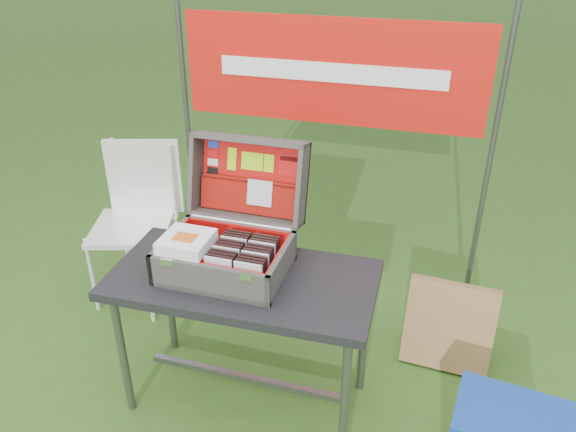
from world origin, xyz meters
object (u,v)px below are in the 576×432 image
(suitcase, at_px, (228,215))
(chair, at_px, (132,230))
(cardboard_box, at_px, (449,326))
(table, at_px, (246,340))

(suitcase, bearing_deg, chair, 148.87)
(cardboard_box, bearing_deg, chair, -177.51)
(suitcase, height_order, cardboard_box, suitcase)
(suitcase, height_order, chair, suitcase)
(cardboard_box, bearing_deg, table, -145.46)
(suitcase, xyz_separation_m, chair, (-0.81, 0.49, -0.47))
(chair, bearing_deg, table, -49.07)
(table, bearing_deg, cardboard_box, 29.06)
(table, xyz_separation_m, suitcase, (-0.08, 0.07, 0.58))
(cardboard_box, bearing_deg, suitcase, -150.89)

